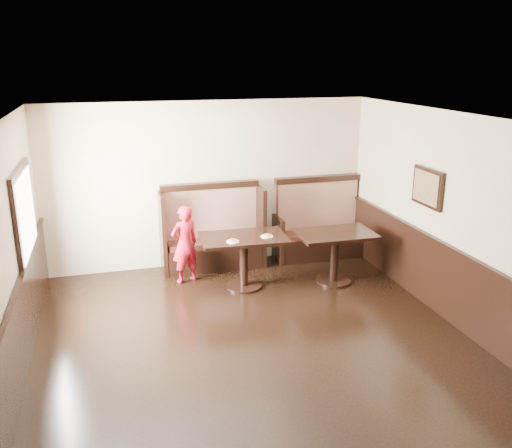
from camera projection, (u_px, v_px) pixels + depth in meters
name	position (u px, v px, depth m)	size (l,w,h in m)	color
ground	(268.00, 365.00, 6.36)	(7.00, 7.00, 0.00)	black
room_shell	(238.00, 306.00, 6.35)	(7.00, 7.00, 7.00)	#C8B891
booth_main	(212.00, 237.00, 9.24)	(1.75, 0.72, 1.45)	black
booth_neighbor	(319.00, 230.00, 9.75)	(1.65, 0.72, 1.45)	black
table_main	(244.00, 248.00, 8.35)	(1.35, 0.88, 0.84)	black
table_neighbor	(335.00, 245.00, 8.55)	(1.20, 0.79, 0.83)	black
child	(185.00, 244.00, 8.56)	(0.46, 0.30, 1.27)	#B01224
pizza_plate_left	(233.00, 241.00, 8.05)	(0.19, 0.19, 0.04)	white
pizza_plate_right	(267.00, 236.00, 8.29)	(0.19, 0.19, 0.04)	white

